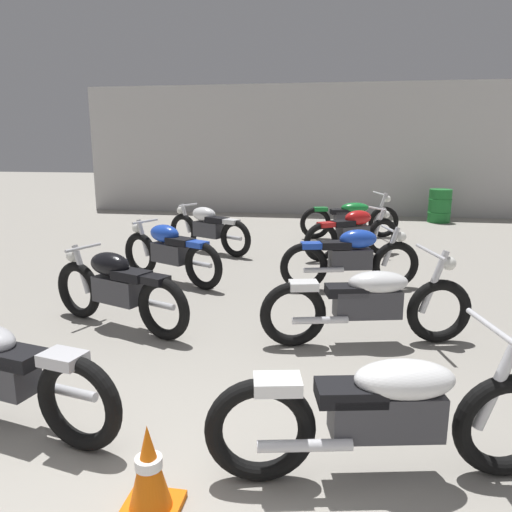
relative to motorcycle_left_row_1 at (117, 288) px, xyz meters
The scene contains 11 objects.
back_wall 9.60m from the motorcycle_left_row_1, 82.06° to the left, with size 12.62×0.24×3.60m, color #BCBAB7.
motorcycle_left_row_1 is the anchor object (origin of this frame).
motorcycle_left_row_2 1.88m from the motorcycle_left_row_1, 91.51° to the left, with size 1.81×0.99×0.88m.
motorcycle_left_row_3 3.92m from the motorcycle_left_row_1, 90.19° to the left, with size 1.80×1.00×0.88m.
motorcycle_right_row_0 3.43m from the motorcycle_left_row_1, 38.19° to the right, with size 2.15×0.77×0.97m.
motorcycle_right_row_1 2.70m from the motorcycle_left_row_1, ahead, with size 2.14×0.81×0.97m.
motorcycle_right_row_2 3.21m from the motorcycle_left_row_1, 36.99° to the left, with size 1.94×0.69×0.88m.
motorcycle_right_row_3 4.72m from the motorcycle_left_row_1, 55.94° to the left, with size 1.71×1.17×0.88m.
motorcycle_right_row_4 6.37m from the motorcycle_left_row_1, 65.54° to the left, with size 2.12×0.86×0.97m.
oil_drum 9.73m from the motorcycle_left_row_1, 59.44° to the left, with size 0.59×0.59×0.85m.
traffic_cone 2.99m from the motorcycle_left_row_1, 62.26° to the right, with size 0.32×0.32×0.54m.
Camera 1 is at (1.04, -1.90, 2.01)m, focal length 34.64 mm.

